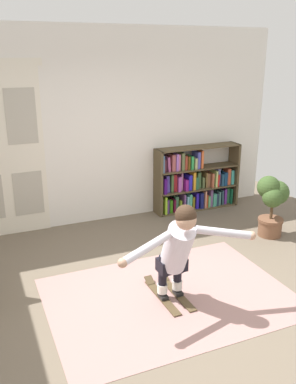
# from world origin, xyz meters

# --- Properties ---
(ground_plane) EXTENTS (7.20, 7.20, 0.00)m
(ground_plane) POSITION_xyz_m (0.00, 0.00, 0.00)
(ground_plane) COLOR #6A5C4C
(back_wall) EXTENTS (6.00, 0.10, 2.90)m
(back_wall) POSITION_xyz_m (0.00, 2.60, 1.45)
(back_wall) COLOR white
(back_wall) RESTS_ON ground
(double_door) EXTENTS (1.22, 0.05, 2.45)m
(double_door) POSITION_xyz_m (-1.30, 2.54, 1.23)
(double_door) COLOR silver
(double_door) RESTS_ON ground
(rug) EXTENTS (2.60, 1.86, 0.01)m
(rug) POSITION_xyz_m (0.08, 0.14, 0.00)
(rug) COLOR #A37A74
(rug) RESTS_ON ground
(bookshelf) EXTENTS (1.47, 0.30, 1.07)m
(bookshelf) POSITION_xyz_m (1.62, 2.39, 0.48)
(bookshelf) COLOR brown
(bookshelf) RESTS_ON ground
(potted_plant) EXTENTS (0.46, 0.42, 0.87)m
(potted_plant) POSITION_xyz_m (2.13, 1.03, 0.52)
(potted_plant) COLOR brown
(potted_plant) RESTS_ON ground
(skis_pair) EXTENTS (0.28, 0.76, 0.07)m
(skis_pair) POSITION_xyz_m (0.08, 0.16, 0.02)
(skis_pair) COLOR #4F3E27
(skis_pair) RESTS_ON rug
(person_skier) EXTENTS (1.48, 0.58, 1.08)m
(person_skier) POSITION_xyz_m (0.09, -0.03, 0.67)
(person_skier) COLOR white
(person_skier) RESTS_ON skis_pair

